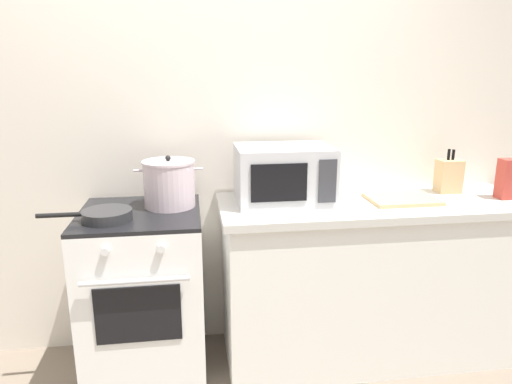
% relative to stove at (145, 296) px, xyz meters
% --- Properties ---
extents(back_wall, '(4.40, 0.10, 2.50)m').
position_rel_stove_xyz_m(back_wall, '(0.65, 0.37, 0.79)').
color(back_wall, silver).
rests_on(back_wall, ground_plane).
extents(lower_cabinet_right, '(1.64, 0.56, 0.88)m').
position_rel_stove_xyz_m(lower_cabinet_right, '(1.25, 0.02, -0.02)').
color(lower_cabinet_right, white).
rests_on(lower_cabinet_right, ground_plane).
extents(countertop_right, '(1.70, 0.60, 0.04)m').
position_rel_stove_xyz_m(countertop_right, '(1.25, 0.02, 0.44)').
color(countertop_right, beige).
rests_on(countertop_right, lower_cabinet_right).
extents(stove, '(0.60, 0.64, 0.92)m').
position_rel_stove_xyz_m(stove, '(0.00, 0.00, 0.00)').
color(stove, white).
rests_on(stove, ground_plane).
extents(stock_pot, '(0.35, 0.27, 0.27)m').
position_rel_stove_xyz_m(stock_pot, '(0.15, 0.08, 0.58)').
color(stock_pot, beige).
rests_on(stock_pot, stove).
extents(frying_pan, '(0.43, 0.23, 0.05)m').
position_rel_stove_xyz_m(frying_pan, '(-0.14, -0.12, 0.48)').
color(frying_pan, '#28282B').
rests_on(frying_pan, stove).
extents(microwave, '(0.50, 0.37, 0.30)m').
position_rel_stove_xyz_m(microwave, '(0.75, 0.08, 0.61)').
color(microwave, silver).
rests_on(microwave, countertop_right).
extents(cutting_board, '(0.36, 0.26, 0.02)m').
position_rel_stove_xyz_m(cutting_board, '(1.39, 0.00, 0.47)').
color(cutting_board, tan).
rests_on(cutting_board, countertop_right).
extents(knife_block, '(0.13, 0.10, 0.25)m').
position_rel_stove_xyz_m(knife_block, '(1.73, 0.14, 0.56)').
color(knife_block, tan).
rests_on(knife_block, countertop_right).
extents(pasta_box, '(0.08, 0.08, 0.22)m').
position_rel_stove_xyz_m(pasta_box, '(1.96, -0.03, 0.57)').
color(pasta_box, '#B73D33').
rests_on(pasta_box, countertop_right).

